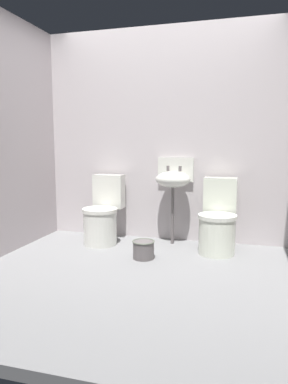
% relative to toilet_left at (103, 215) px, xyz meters
% --- Properties ---
extents(ground_plane, '(3.33, 2.89, 0.08)m').
position_rel_toilet_left_xyz_m(ground_plane, '(0.66, -0.89, -0.36)').
color(ground_plane, slate).
extents(wall_back, '(3.33, 0.10, 2.49)m').
position_rel_toilet_left_xyz_m(wall_back, '(0.66, 0.40, 0.93)').
color(wall_back, '#BEB4B6').
rests_on(wall_back, ground).
extents(toilet_left, '(0.40, 0.59, 0.78)m').
position_rel_toilet_left_xyz_m(toilet_left, '(0.00, 0.00, 0.00)').
color(toilet_left, silver).
rests_on(toilet_left, ground).
extents(toilet_right, '(0.41, 0.60, 0.78)m').
position_rel_toilet_left_xyz_m(toilet_right, '(1.32, 0.00, 0.00)').
color(toilet_right, silver).
rests_on(toilet_right, ground).
extents(sink, '(0.42, 0.35, 0.99)m').
position_rel_toilet_left_xyz_m(sink, '(0.80, 0.19, 0.43)').
color(sink, '#5F5859').
rests_on(sink, ground).
extents(bucket, '(0.23, 0.23, 0.18)m').
position_rel_toilet_left_xyz_m(bucket, '(0.62, -0.45, -0.22)').
color(bucket, '#5F5859').
rests_on(bucket, ground).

